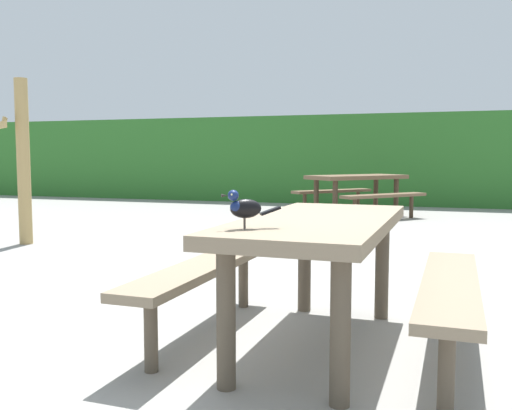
# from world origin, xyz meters

# --- Properties ---
(ground_plane) EXTENTS (60.00, 60.00, 0.00)m
(ground_plane) POSITION_xyz_m (0.00, 0.00, 0.00)
(ground_plane) COLOR gray
(hedge_wall) EXTENTS (28.00, 2.33, 2.00)m
(hedge_wall) POSITION_xyz_m (0.00, 10.32, 1.00)
(hedge_wall) COLOR #2D6B28
(hedge_wall) RESTS_ON ground
(picnic_table_foreground) EXTENTS (1.72, 1.82, 0.74)m
(picnic_table_foreground) POSITION_xyz_m (0.23, -0.12, 0.56)
(picnic_table_foreground) COLOR #84725B
(picnic_table_foreground) RESTS_ON ground
(bird_grackle) EXTENTS (0.25, 0.18, 0.18)m
(bird_grackle) POSITION_xyz_m (0.00, -0.72, 0.84)
(bird_grackle) COLOR black
(bird_grackle) RESTS_ON picnic_table_foreground
(picnic_table_mid_left) EXTENTS (2.39, 2.39, 0.74)m
(picnic_table_mid_left) POSITION_xyz_m (-0.59, 6.87, 0.56)
(picnic_table_mid_left) COLOR brown
(picnic_table_mid_left) RESTS_ON ground
(stalk_post_left_side) EXTENTS (0.36, 0.38, 2.02)m
(stalk_post_left_side) POSITION_xyz_m (-3.98, 2.39, 1.02)
(stalk_post_left_side) COLOR tan
(stalk_post_left_side) RESTS_ON ground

